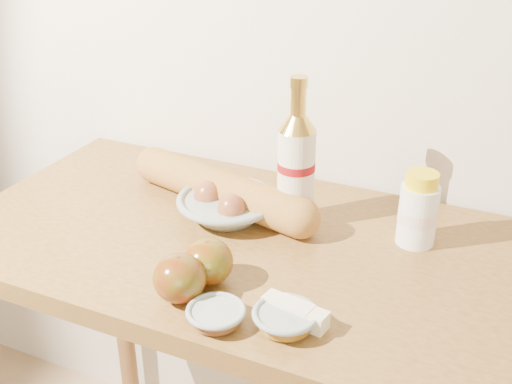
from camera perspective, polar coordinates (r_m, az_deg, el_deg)
table at (r=1.27m, az=0.57°, el=-9.29°), size 1.20×0.60×0.90m
bourbon_bottle at (r=1.22m, az=3.60°, el=2.27°), size 0.09×0.09×0.30m
cream_bottle at (r=1.21m, az=14.22°, el=-1.65°), size 0.08×0.08×0.14m
egg_bowl at (r=1.28m, az=-2.42°, el=-1.03°), size 0.27×0.27×0.07m
baguette at (r=1.31m, az=-3.12°, el=0.25°), size 0.48×0.19×0.08m
apple_redgreen_front at (r=1.04m, az=-6.80°, el=-7.61°), size 0.11×0.11×0.08m
apple_redgreen_right at (r=1.08m, az=-4.30°, el=-6.20°), size 0.10×0.10×0.08m
sugar_bowl at (r=1.00m, az=-3.57°, el=-10.87°), size 0.11×0.11×0.03m
syrup_bowl at (r=0.99m, az=2.62°, el=-11.18°), size 0.13×0.13×0.03m
butter_stick at (r=1.00m, az=3.48°, el=-10.62°), size 0.11×0.05×0.03m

